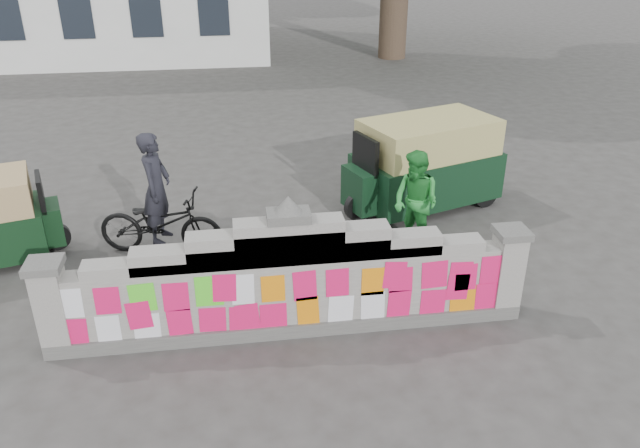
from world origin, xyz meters
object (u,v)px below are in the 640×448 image
(cyclist_bike, at_px, (161,223))
(rickshaw_right, at_px, (423,163))
(cyclist_rider, at_px, (158,202))
(pedestrian, at_px, (416,202))

(cyclist_bike, relative_size, rickshaw_right, 0.65)
(cyclist_rider, distance_m, rickshaw_right, 5.00)
(cyclist_bike, bearing_deg, rickshaw_right, -62.07)
(cyclist_bike, bearing_deg, pedestrian, -82.76)
(pedestrian, xyz_separation_m, rickshaw_right, (0.65, 1.70, 0.03))
(pedestrian, relative_size, rickshaw_right, 0.54)
(cyclist_bike, height_order, cyclist_rider, cyclist_rider)
(pedestrian, bearing_deg, cyclist_bike, -128.16)
(cyclist_bike, relative_size, cyclist_rider, 1.12)
(cyclist_bike, xyz_separation_m, cyclist_rider, (0.00, 0.00, 0.38))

